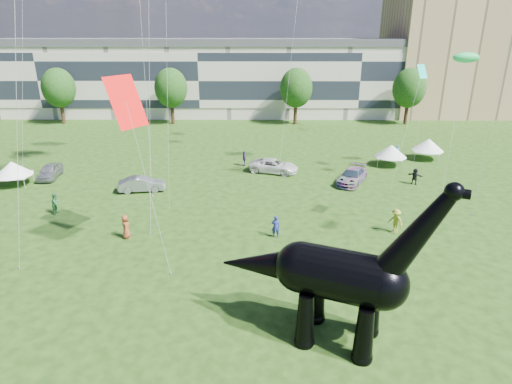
{
  "coord_description": "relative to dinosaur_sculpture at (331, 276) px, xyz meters",
  "views": [
    {
      "loc": [
        2.08,
        -16.58,
        14.26
      ],
      "look_at": [
        1.91,
        8.0,
        5.0
      ],
      "focal_mm": 30.0,
      "sensor_mm": 36.0,
      "label": 1
    }
  ],
  "objects": [
    {
      "name": "ground",
      "position": [
        -5.52,
        -0.91,
        -3.43
      ],
      "size": [
        220.0,
        220.0,
        0.0
      ],
      "primitive_type": "plane",
      "color": "#16330C",
      "rests_on": "ground"
    },
    {
      "name": "terrace_row",
      "position": [
        -13.52,
        61.09,
        2.57
      ],
      "size": [
        78.0,
        11.0,
        12.0
      ],
      "primitive_type": "cube",
      "color": "beige",
      "rests_on": "ground"
    },
    {
      "name": "apartment_block",
      "position": [
        34.48,
        64.09,
        7.57
      ],
      "size": [
        28.0,
        18.0,
        22.0
      ],
      "primitive_type": "cube",
      "color": "tan",
      "rests_on": "ground"
    },
    {
      "name": "tree_far_left",
      "position": [
        -35.52,
        52.09,
        2.86
      ],
      "size": [
        5.2,
        5.2,
        9.44
      ],
      "color": "#382314",
      "rests_on": "ground"
    },
    {
      "name": "tree_mid_left",
      "position": [
        -17.52,
        52.09,
        2.86
      ],
      "size": [
        5.2,
        5.2,
        9.44
      ],
      "color": "#382314",
      "rests_on": "ground"
    },
    {
      "name": "tree_mid_right",
      "position": [
        2.48,
        52.09,
        2.86
      ],
      "size": [
        5.2,
        5.2,
        9.44
      ],
      "color": "#382314",
      "rests_on": "ground"
    },
    {
      "name": "tree_far_right",
      "position": [
        20.48,
        52.09,
        2.86
      ],
      "size": [
        5.2,
        5.2,
        9.44
      ],
      "color": "#382314",
      "rests_on": "ground"
    },
    {
      "name": "dinosaur_sculpture",
      "position": [
        0.0,
        0.0,
        0.0
      ],
      "size": [
        10.85,
        5.76,
        9.1
      ],
      "rotation": [
        0.0,
        0.0,
        -0.39
      ],
      "color": "black",
      "rests_on": "ground"
    },
    {
      "name": "car_silver",
      "position": [
        -25.02,
        24.35,
        -2.71
      ],
      "size": [
        2.17,
        4.43,
        1.46
      ],
      "primitive_type": "imported",
      "rotation": [
        0.0,
        0.0,
        0.11
      ],
      "color": "#B5B7BA",
      "rests_on": "ground"
    },
    {
      "name": "car_grey",
      "position": [
        -14.52,
        20.52,
        -2.73
      ],
      "size": [
        4.49,
        2.21,
        1.42
      ],
      "primitive_type": "imported",
      "rotation": [
        0.0,
        0.0,
        1.74
      ],
      "color": "gray",
      "rests_on": "ground"
    },
    {
      "name": "car_white",
      "position": [
        -1.82,
        26.41,
        -2.71
      ],
      "size": [
        5.71,
        3.91,
        1.45
      ],
      "primitive_type": "imported",
      "rotation": [
        0.0,
        0.0,
        1.26
      ],
      "color": "white",
      "rests_on": "ground"
    },
    {
      "name": "car_dark",
      "position": [
        5.87,
        22.98,
        -2.7
      ],
      "size": [
        4.21,
        5.47,
        1.48
      ],
      "primitive_type": "imported",
      "rotation": [
        0.0,
        0.0,
        -0.49
      ],
      "color": "#595960",
      "rests_on": "ground"
    },
    {
      "name": "gazebo_near",
      "position": [
        11.39,
        29.01,
        -1.75
      ],
      "size": [
        4.34,
        4.34,
        2.4
      ],
      "rotation": [
        0.0,
        0.0,
        -0.31
      ],
      "color": "white",
      "rests_on": "ground"
    },
    {
      "name": "gazebo_far",
      "position": [
        16.49,
        31.58,
        -1.69
      ],
      "size": [
        4.6,
        4.6,
        2.49
      ],
      "rotation": [
        0.0,
        0.0,
        -0.36
      ],
      "color": "white",
      "rests_on": "ground"
    },
    {
      "name": "gazebo_left",
      "position": [
        -27.44,
        22.06,
        -1.72
      ],
      "size": [
        4.04,
        4.04,
        2.45
      ],
      "rotation": [
        0.0,
        0.0,
        0.17
      ],
      "color": "white",
      "rests_on": "ground"
    },
    {
      "name": "visitors",
      "position": [
        -7.04,
        14.83,
        -2.56
      ],
      "size": [
        47.22,
        42.5,
        1.9
      ],
      "color": "black",
      "rests_on": "ground"
    }
  ]
}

